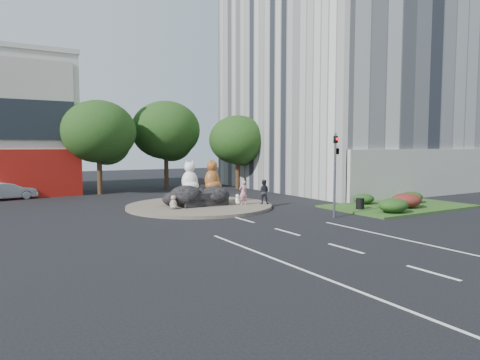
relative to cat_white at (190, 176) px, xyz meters
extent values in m
plane|color=black|center=(0.55, -10.38, -2.18)|extent=(120.00, 120.00, 0.00)
cylinder|color=brown|center=(0.55, -0.38, -2.08)|extent=(10.00, 10.00, 0.20)
cube|color=silver|center=(20.55, 5.62, 15.32)|extent=(20.00, 20.00, 35.00)
cube|color=#2C4C19|center=(12.55, -7.38, -2.12)|extent=(10.00, 6.00, 0.12)
cylinder|color=#382314|center=(-3.45, 11.62, -0.31)|extent=(0.44, 0.44, 3.74)
ellipsoid|color=black|center=(-3.45, 11.62, 3.34)|extent=(6.46, 6.46, 5.49)
sphere|color=black|center=(-2.65, 12.12, 2.49)|extent=(4.25, 4.25, 4.25)
sphere|color=black|center=(-4.15, 11.32, 2.75)|extent=(3.74, 3.74, 3.74)
cylinder|color=#382314|center=(3.55, 13.62, -0.20)|extent=(0.44, 0.44, 3.96)
ellipsoid|color=black|center=(3.55, 13.62, 3.67)|extent=(6.84, 6.84, 5.81)
sphere|color=black|center=(4.35, 14.12, 2.77)|extent=(4.50, 4.50, 4.50)
sphere|color=black|center=(2.85, 13.32, 3.04)|extent=(3.96, 3.96, 3.96)
cylinder|color=#382314|center=(9.55, 9.62, -0.53)|extent=(0.44, 0.44, 3.30)
ellipsoid|color=black|center=(9.55, 9.62, 2.69)|extent=(5.70, 5.70, 4.84)
sphere|color=black|center=(10.35, 10.12, 1.94)|extent=(3.75, 3.75, 3.75)
sphere|color=black|center=(8.85, 9.32, 2.17)|extent=(3.30, 3.30, 3.30)
ellipsoid|color=black|center=(9.55, -9.38, -1.61)|extent=(2.00, 1.60, 0.90)
ellipsoid|color=#511815|center=(12.05, -8.38, -1.57)|extent=(2.20, 1.76, 0.99)
ellipsoid|color=black|center=(14.55, -6.88, -1.66)|extent=(1.80, 1.44, 0.81)
ellipsoid|color=black|center=(11.05, -5.58, -1.70)|extent=(1.60, 1.28, 0.72)
cylinder|color=#595B60|center=(5.55, -8.38, 0.32)|extent=(0.14, 0.14, 5.00)
imported|color=black|center=(5.55, -8.38, 2.02)|extent=(0.21, 0.26, 1.30)
imported|color=black|center=(5.75, -8.38, 1.82)|extent=(0.26, 1.24, 0.50)
sphere|color=red|center=(5.55, -8.56, 2.47)|extent=(0.18, 0.18, 0.18)
cylinder|color=#595B60|center=(13.55, -2.38, 1.82)|extent=(0.18, 0.18, 8.00)
cylinder|color=#595B60|center=(12.55, -2.38, 5.82)|extent=(2.00, 0.12, 0.12)
cube|color=silver|center=(11.55, -2.38, 5.72)|extent=(0.50, 0.22, 0.12)
imported|color=pink|center=(3.19, -1.87, -1.15)|extent=(0.63, 0.44, 1.67)
imported|color=black|center=(4.55, -2.37, -1.13)|extent=(1.05, 1.02, 1.70)
imported|color=#A4A6AC|center=(-10.69, 11.26, -1.49)|extent=(4.45, 2.34, 1.39)
cylinder|color=black|center=(8.93, -7.21, -1.71)|extent=(0.62, 0.62, 0.72)
camera|label=1|loc=(-12.15, -27.06, 2.03)|focal=32.00mm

